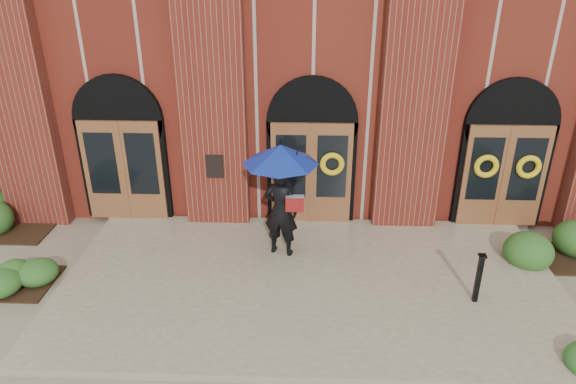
{
  "coord_description": "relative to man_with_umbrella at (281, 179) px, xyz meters",
  "views": [
    {
      "loc": [
        -0.12,
        -8.51,
        6.12
      ],
      "look_at": [
        -0.49,
        1.0,
        1.71
      ],
      "focal_mm": 32.0,
      "sensor_mm": 36.0,
      "label": 1
    }
  ],
  "objects": [
    {
      "name": "metal_post",
      "position": [
        3.75,
        -1.61,
        -1.22
      ],
      "size": [
        0.14,
        0.14,
        1.01
      ],
      "rotation": [
        0.0,
        0.0,
        -0.02
      ],
      "color": "black",
      "rests_on": "landing"
    },
    {
      "name": "ground",
      "position": [
        0.64,
        -1.19,
        -1.91
      ],
      "size": [
        90.0,
        90.0,
        0.0
      ],
      "primitive_type": "plane",
      "color": "gray",
      "rests_on": "ground"
    },
    {
      "name": "man_with_umbrella",
      "position": [
        0.0,
        0.0,
        0.0
      ],
      "size": [
        1.94,
        1.94,
        2.51
      ],
      "rotation": [
        0.0,
        0.0,
        2.88
      ],
      "color": "black",
      "rests_on": "landing"
    },
    {
      "name": "hedge_front_left",
      "position": [
        -5.33,
        -1.19,
        -1.68
      ],
      "size": [
        1.3,
        1.11,
        0.46
      ],
      "primitive_type": "ellipsoid",
      "color": "#2A571D",
      "rests_on": "ground"
    },
    {
      "name": "landing",
      "position": [
        0.64,
        -1.04,
        -1.83
      ],
      "size": [
        10.0,
        5.3,
        0.15
      ],
      "primitive_type": "cube",
      "color": "tan",
      "rests_on": "ground"
    },
    {
      "name": "hedge_wall_right",
      "position": [
        5.84,
        0.19,
        -1.53
      ],
      "size": [
        2.9,
        1.16,
        0.74
      ],
      "primitive_type": "ellipsoid",
      "color": "#2B561E",
      "rests_on": "ground"
    },
    {
      "name": "church_building",
      "position": [
        0.64,
        7.59,
        1.59
      ],
      "size": [
        16.2,
        12.53,
        7.0
      ],
      "color": "maroon",
      "rests_on": "ground"
    }
  ]
}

